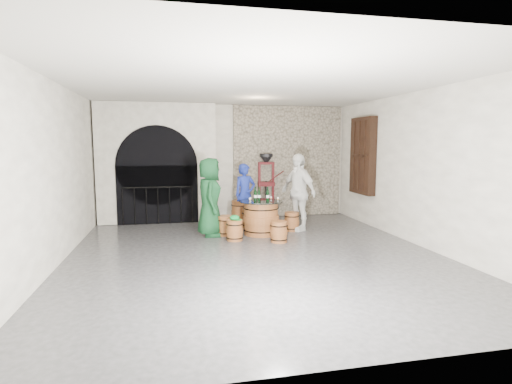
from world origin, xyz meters
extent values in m
plane|color=#302F32|center=(0.00, 0.00, 0.00)|extent=(8.00, 8.00, 0.00)
plane|color=silver|center=(0.00, 4.00, 1.60)|extent=(8.00, 0.00, 8.00)
plane|color=silver|center=(0.00, -4.00, 1.60)|extent=(8.00, 0.00, 8.00)
plane|color=silver|center=(-3.50, 0.00, 1.60)|extent=(0.00, 8.00, 8.00)
plane|color=silver|center=(3.50, 0.00, 1.60)|extent=(0.00, 8.00, 8.00)
plane|color=beige|center=(0.00, 0.00, 3.20)|extent=(8.00, 8.00, 0.00)
cube|color=#A29681|center=(1.80, 3.94, 1.60)|extent=(3.20, 0.12, 3.18)
cube|color=silver|center=(-1.90, 3.75, 1.60)|extent=(3.10, 0.50, 3.18)
cube|color=black|center=(-1.90, 3.48, 0.78)|extent=(2.10, 0.03, 1.55)
cylinder|color=black|center=(-1.90, 3.48, 1.55)|extent=(2.10, 0.03, 2.10)
cylinder|color=black|center=(-1.90, 3.42, 0.98)|extent=(1.79, 0.04, 0.04)
cylinder|color=black|center=(-2.79, 3.42, 0.49)|extent=(0.02, 0.02, 0.98)
cylinder|color=black|center=(-2.50, 3.42, 0.49)|extent=(0.02, 0.02, 0.98)
cylinder|color=black|center=(-2.20, 3.42, 0.49)|extent=(0.02, 0.02, 0.98)
cylinder|color=black|center=(-1.90, 3.42, 0.49)|extent=(0.02, 0.02, 0.98)
cylinder|color=black|center=(-1.60, 3.42, 0.49)|extent=(0.02, 0.02, 0.98)
cylinder|color=black|center=(-1.31, 3.42, 0.49)|extent=(0.02, 0.02, 0.98)
cylinder|color=black|center=(-1.01, 3.42, 0.49)|extent=(0.02, 0.02, 0.98)
cube|color=black|center=(3.39, 2.40, 1.80)|extent=(0.20, 1.10, 2.00)
cube|color=black|center=(3.34, 2.40, 1.80)|extent=(0.06, 0.88, 1.76)
cube|color=black|center=(3.37, 2.40, 1.80)|extent=(0.22, 0.92, 0.06)
cube|color=black|center=(3.37, 2.11, 1.80)|extent=(0.22, 0.06, 1.80)
cube|color=black|center=(3.37, 2.40, 1.80)|extent=(0.22, 0.06, 1.80)
cube|color=black|center=(3.37, 2.69, 1.80)|extent=(0.22, 0.06, 1.80)
cylinder|color=brown|center=(0.50, 1.69, 0.37)|extent=(0.79, 0.79, 0.75)
cylinder|color=brown|center=(0.50, 1.69, 0.37)|extent=(0.84, 0.84, 0.16)
torus|color=black|center=(0.50, 1.69, 0.12)|extent=(0.84, 0.84, 0.02)
torus|color=black|center=(0.50, 1.69, 0.63)|extent=(0.84, 0.84, 0.02)
cylinder|color=brown|center=(0.50, 1.69, 0.76)|extent=(0.80, 0.80, 0.02)
cylinder|color=black|center=(0.50, 1.69, 0.78)|extent=(1.03, 1.03, 0.01)
cylinder|color=brown|center=(-0.35, 1.76, 0.22)|extent=(0.34, 0.34, 0.44)
cylinder|color=brown|center=(-0.35, 1.76, 0.22)|extent=(0.37, 0.37, 0.10)
torus|color=black|center=(-0.35, 1.76, 0.07)|extent=(0.38, 0.38, 0.02)
torus|color=black|center=(-0.35, 1.76, 0.37)|extent=(0.38, 0.38, 0.02)
cylinder|color=brown|center=(-0.35, 1.76, 0.45)|extent=(0.35, 0.35, 0.02)
cylinder|color=brown|center=(0.37, 2.53, 0.22)|extent=(0.34, 0.34, 0.44)
cylinder|color=brown|center=(0.37, 2.53, 0.22)|extent=(0.37, 0.37, 0.10)
torus|color=black|center=(0.37, 2.53, 0.07)|extent=(0.38, 0.38, 0.02)
torus|color=black|center=(0.37, 2.53, 0.37)|extent=(0.38, 0.38, 0.02)
cylinder|color=brown|center=(0.37, 2.53, 0.45)|extent=(0.35, 0.35, 0.02)
cylinder|color=brown|center=(1.32, 1.91, 0.22)|extent=(0.34, 0.34, 0.44)
cylinder|color=brown|center=(1.32, 1.91, 0.22)|extent=(0.37, 0.37, 0.10)
torus|color=black|center=(1.32, 1.91, 0.07)|extent=(0.38, 0.38, 0.02)
torus|color=black|center=(1.32, 1.91, 0.37)|extent=(0.38, 0.38, 0.02)
cylinder|color=brown|center=(1.32, 1.91, 0.45)|extent=(0.35, 0.35, 0.02)
cylinder|color=brown|center=(0.71, 0.87, 0.22)|extent=(0.34, 0.34, 0.44)
cylinder|color=brown|center=(0.71, 0.87, 0.22)|extent=(0.37, 0.37, 0.10)
torus|color=black|center=(0.71, 0.87, 0.07)|extent=(0.38, 0.38, 0.02)
torus|color=black|center=(0.71, 0.87, 0.37)|extent=(0.38, 0.38, 0.02)
cylinder|color=brown|center=(0.71, 0.87, 0.45)|extent=(0.35, 0.35, 0.02)
cylinder|color=brown|center=(-0.20, 1.22, 0.22)|extent=(0.34, 0.34, 0.44)
cylinder|color=brown|center=(-0.20, 1.22, 0.22)|extent=(0.37, 0.37, 0.10)
torus|color=black|center=(-0.20, 1.22, 0.07)|extent=(0.38, 0.38, 0.02)
torus|color=black|center=(-0.20, 1.22, 0.37)|extent=(0.38, 0.38, 0.02)
cylinder|color=brown|center=(-0.20, 1.22, 0.45)|extent=(0.35, 0.35, 0.02)
ellipsoid|color=#0B8131|center=(-0.20, 1.22, 0.51)|extent=(0.21, 0.21, 0.12)
cylinder|color=#0B8131|center=(-0.12, 1.19, 0.46)|extent=(0.14, 0.14, 0.01)
imported|color=#124120|center=(-0.69, 1.79, 0.90)|extent=(0.62, 0.91, 1.80)
imported|color=navy|center=(0.33, 2.84, 0.80)|extent=(0.67, 0.53, 1.60)
imported|color=white|center=(1.49, 1.96, 0.94)|extent=(0.89, 1.19, 1.88)
cylinder|color=black|center=(0.38, 1.78, 0.90)|extent=(0.07, 0.07, 0.22)
cylinder|color=white|center=(0.38, 1.78, 0.89)|extent=(0.08, 0.08, 0.06)
cone|color=black|center=(0.38, 1.78, 1.03)|extent=(0.07, 0.07, 0.05)
cylinder|color=black|center=(0.38, 1.78, 1.08)|extent=(0.03, 0.03, 0.07)
cylinder|color=black|center=(0.66, 1.71, 0.90)|extent=(0.07, 0.07, 0.22)
cylinder|color=white|center=(0.66, 1.71, 0.89)|extent=(0.08, 0.08, 0.06)
cone|color=black|center=(0.66, 1.71, 1.03)|extent=(0.07, 0.07, 0.05)
cylinder|color=black|center=(0.66, 1.71, 1.08)|extent=(0.03, 0.03, 0.07)
cylinder|color=black|center=(0.47, 1.77, 0.90)|extent=(0.07, 0.07, 0.22)
cylinder|color=white|center=(0.47, 1.77, 0.89)|extent=(0.08, 0.08, 0.06)
cone|color=black|center=(0.47, 1.77, 1.03)|extent=(0.07, 0.07, 0.05)
cylinder|color=black|center=(0.47, 1.77, 1.08)|extent=(0.03, 0.03, 0.07)
cylinder|color=brown|center=(0.21, 2.92, 0.31)|extent=(0.44, 0.44, 0.62)
cylinder|color=brown|center=(0.21, 2.92, 0.31)|extent=(0.47, 0.47, 0.14)
torus|color=black|center=(0.21, 2.92, 0.10)|extent=(0.48, 0.48, 0.02)
torus|color=black|center=(0.21, 2.92, 0.52)|extent=(0.48, 0.48, 0.02)
cylinder|color=brown|center=(0.21, 2.92, 0.63)|extent=(0.45, 0.45, 0.02)
cube|color=#470B0E|center=(1.08, 3.62, 0.05)|extent=(0.54, 0.45, 0.10)
cube|color=#470B0E|center=(1.08, 3.62, 0.99)|extent=(0.48, 0.33, 0.12)
cube|color=#470B0E|center=(1.08, 3.62, 1.57)|extent=(0.46, 0.16, 0.07)
cylinder|color=black|center=(1.08, 3.62, 0.58)|extent=(0.05, 0.05, 0.97)
cylinder|color=black|center=(1.08, 3.62, 1.79)|extent=(0.37, 0.37, 0.09)
cone|color=black|center=(1.08, 3.62, 1.68)|extent=(0.37, 0.37, 0.19)
cube|color=#470B0E|center=(0.88, 3.64, 0.82)|extent=(0.07, 0.07, 1.55)
cube|color=#470B0E|center=(1.27, 3.60, 0.82)|extent=(0.07, 0.07, 1.55)
cylinder|color=#470B0E|center=(1.36, 3.56, 1.21)|extent=(0.42, 0.07, 0.30)
cube|color=silver|center=(2.05, 3.86, 1.35)|extent=(0.18, 0.10, 0.22)
camera|label=1|loc=(-1.51, -7.29, 2.11)|focal=28.00mm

